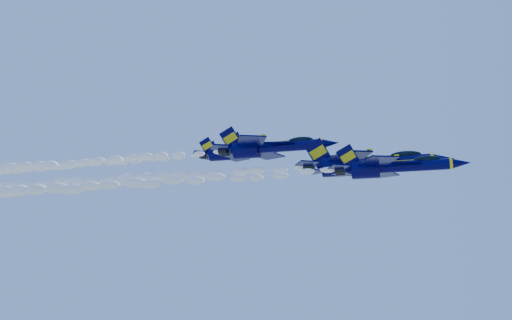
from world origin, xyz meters
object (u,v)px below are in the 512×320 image
(jet_third, at_px, (270,147))
(jet_fourth, at_px, (236,152))
(jet_second, at_px, (367,163))
(jet_lead, at_px, (392,166))

(jet_third, distance_m, jet_fourth, 14.32)
(jet_second, distance_m, jet_fourth, 28.24)
(jet_second, relative_size, jet_fourth, 1.24)
(jet_third, height_order, jet_fourth, jet_fourth)
(jet_lead, bearing_deg, jet_second, 112.93)
(jet_lead, relative_size, jet_third, 0.84)
(jet_lead, relative_size, jet_fourth, 0.96)
(jet_second, bearing_deg, jet_third, 165.62)
(jet_third, bearing_deg, jet_lead, -32.73)
(jet_second, height_order, jet_fourth, jet_fourth)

